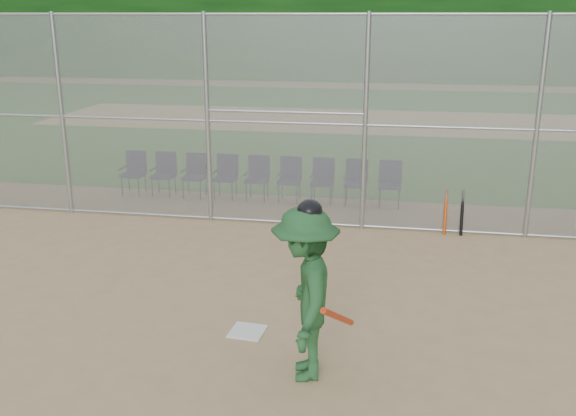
# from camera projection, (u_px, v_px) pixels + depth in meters

# --- Properties ---
(ground) EXTENTS (100.00, 100.00, 0.00)m
(ground) POSITION_uv_depth(u_px,v_px,m) (252.00, 353.00, 7.77)
(ground) COLOR tan
(ground) RESTS_ON ground
(grass_strip) EXTENTS (100.00, 100.00, 0.00)m
(grass_strip) POSITION_uv_depth(u_px,v_px,m) (357.00, 121.00, 24.74)
(grass_strip) COLOR #235E1C
(grass_strip) RESTS_ON ground
(dirt_patch_far) EXTENTS (24.00, 24.00, 0.00)m
(dirt_patch_far) POSITION_uv_depth(u_px,v_px,m) (357.00, 121.00, 24.74)
(dirt_patch_far) COLOR tan
(dirt_patch_far) RESTS_ON ground
(backstop_fence) EXTENTS (16.09, 0.09, 4.00)m
(backstop_fence) POSITION_uv_depth(u_px,v_px,m) (311.00, 120.00, 11.89)
(backstop_fence) COLOR gray
(backstop_fence) RESTS_ON ground
(home_plate) EXTENTS (0.47, 0.47, 0.02)m
(home_plate) POSITION_uv_depth(u_px,v_px,m) (248.00, 331.00, 8.30)
(home_plate) COLOR silver
(home_plate) RESTS_ON ground
(batter_at_plate) EXTENTS (1.02, 1.46, 2.08)m
(batter_at_plate) POSITION_uv_depth(u_px,v_px,m) (305.00, 293.00, 7.04)
(batter_at_plate) COLOR #205228
(batter_at_plate) RESTS_ON ground
(spare_bats) EXTENTS (0.36, 0.24, 0.85)m
(spare_bats) POSITION_uv_depth(u_px,v_px,m) (454.00, 212.00, 11.90)
(spare_bats) COLOR #D84C14
(spare_bats) RESTS_ON ground
(chair_0) EXTENTS (0.54, 0.52, 0.96)m
(chair_0) POSITION_uv_depth(u_px,v_px,m) (133.00, 173.00, 14.55)
(chair_0) COLOR #0F1038
(chair_0) RESTS_ON ground
(chair_1) EXTENTS (0.54, 0.52, 0.96)m
(chair_1) POSITION_uv_depth(u_px,v_px,m) (163.00, 175.00, 14.43)
(chair_1) COLOR #0F1038
(chair_1) RESTS_ON ground
(chair_2) EXTENTS (0.54, 0.52, 0.96)m
(chair_2) POSITION_uv_depth(u_px,v_px,m) (194.00, 176.00, 14.31)
(chair_2) COLOR #0F1038
(chair_2) RESTS_ON ground
(chair_3) EXTENTS (0.54, 0.52, 0.96)m
(chair_3) POSITION_uv_depth(u_px,v_px,m) (225.00, 177.00, 14.19)
(chair_3) COLOR #0F1038
(chair_3) RESTS_ON ground
(chair_4) EXTENTS (0.54, 0.52, 0.96)m
(chair_4) POSITION_uv_depth(u_px,v_px,m) (257.00, 179.00, 14.07)
(chair_4) COLOR #0F1038
(chair_4) RESTS_ON ground
(chair_5) EXTENTS (0.54, 0.52, 0.96)m
(chair_5) POSITION_uv_depth(u_px,v_px,m) (289.00, 180.00, 13.96)
(chair_5) COLOR #0F1038
(chair_5) RESTS_ON ground
(chair_6) EXTENTS (0.54, 0.52, 0.96)m
(chair_6) POSITION_uv_depth(u_px,v_px,m) (322.00, 182.00, 13.84)
(chair_6) COLOR #0F1038
(chair_6) RESTS_ON ground
(chair_7) EXTENTS (0.54, 0.52, 0.96)m
(chair_7) POSITION_uv_depth(u_px,v_px,m) (356.00, 183.00, 13.72)
(chair_7) COLOR #0F1038
(chair_7) RESTS_ON ground
(chair_8) EXTENTS (0.54, 0.52, 0.96)m
(chair_8) POSITION_uv_depth(u_px,v_px,m) (390.00, 185.00, 13.60)
(chair_8) COLOR #0F1038
(chair_8) RESTS_ON ground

